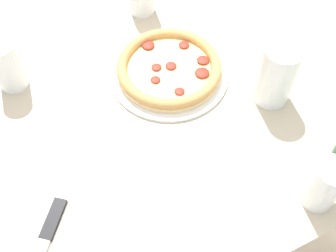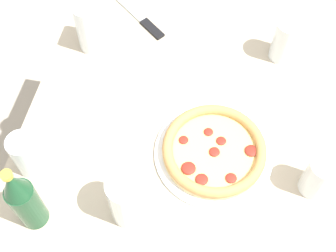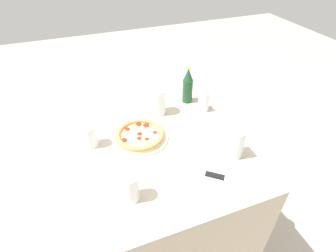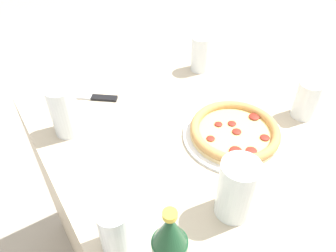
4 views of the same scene
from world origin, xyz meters
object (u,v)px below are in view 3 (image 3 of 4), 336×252
at_px(beer_bottle, 188,86).
at_px(knife, 227,179).
at_px(glass_orange_juice, 204,102).
at_px(glass_water, 158,103).
at_px(glass_cola, 131,189).
at_px(glass_lemonade, 90,137).
at_px(glass_iced_tea, 235,144).
at_px(pizza_margherita, 140,135).

relative_size(beer_bottle, knife, 1.28).
distance_m(glass_orange_juice, beer_bottle, 0.14).
relative_size(glass_water, glass_orange_juice, 1.27).
xyz_separation_m(glass_orange_juice, knife, (-0.51, 0.14, -0.05)).
height_order(glass_cola, glass_lemonade, glass_cola).
distance_m(glass_iced_tea, glass_cola, 0.52).
relative_size(glass_cola, glass_water, 0.83).
distance_m(pizza_margherita, knife, 0.48).
relative_size(glass_cola, knife, 0.71).
bearing_deg(glass_water, knife, -168.86).
distance_m(glass_cola, glass_water, 0.60).
distance_m(pizza_margherita, beer_bottle, 0.44).
relative_size(glass_water, beer_bottle, 0.67).
relative_size(glass_iced_tea, glass_water, 0.98).
relative_size(glass_cola, beer_bottle, 0.55).
distance_m(glass_lemonade, glass_orange_juice, 0.66).
distance_m(pizza_margherita, glass_lemonade, 0.24).
bearing_deg(glass_lemonade, glass_iced_tea, -116.54).
bearing_deg(glass_iced_tea, beer_bottle, 1.61).
bearing_deg(glass_cola, pizza_margherita, -21.34).
bearing_deg(beer_bottle, glass_iced_tea, -178.39).
bearing_deg(glass_lemonade, beer_bottle, -71.63).
relative_size(glass_water, knife, 0.85).
bearing_deg(beer_bottle, glass_water, 105.27).
bearing_deg(pizza_margherita, glass_water, -41.77).
bearing_deg(knife, glass_lemonade, 50.08).
bearing_deg(knife, pizza_margherita, 34.91).
distance_m(glass_orange_juice, knife, 0.53).
bearing_deg(glass_lemonade, glass_water, -70.08).
relative_size(glass_orange_juice, knife, 0.67).
bearing_deg(glass_water, glass_lemonade, 109.92).
relative_size(glass_cola, glass_lemonade, 1.09).
bearing_deg(glass_iced_tea, glass_lemonade, 63.46).
xyz_separation_m(pizza_margherita, glass_iced_tea, (-0.27, -0.38, 0.05)).
bearing_deg(pizza_margherita, knife, -145.09).
xyz_separation_m(glass_iced_tea, glass_water, (0.45, 0.22, 0.00)).
relative_size(glass_lemonade, glass_orange_juice, 0.97).
distance_m(glass_cola, knife, 0.41).
height_order(pizza_margherita, knife, pizza_margherita).
relative_size(glass_iced_tea, knife, 0.83).
height_order(glass_orange_juice, knife, glass_orange_juice).
height_order(glass_lemonade, beer_bottle, beer_bottle).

